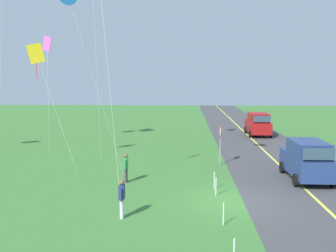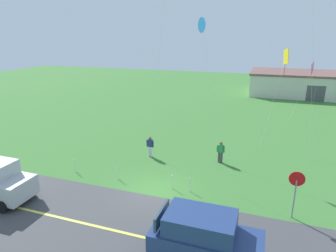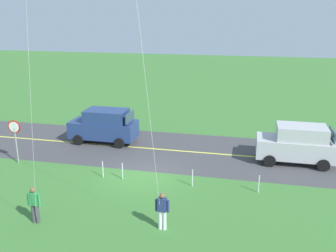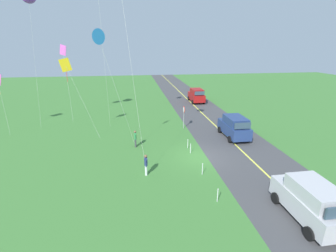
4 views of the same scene
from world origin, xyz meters
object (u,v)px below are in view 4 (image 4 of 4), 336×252
car_suv_foreground (234,127)px  person_adult_near (146,164)px  kite_blue_mid (98,37)px  car_parked_west_near (311,201)px  kite_pink_drift (63,51)px  stop_sign (184,113)px  car_parked_east_far (196,95)px  kite_cyan_top (66,66)px  person_adult_companion (135,138)px

car_suv_foreground → person_adult_near: car_suv_foreground is taller
car_suv_foreground → kite_blue_mid: size_ratio=0.43×
car_parked_west_near → kite_pink_drift: 29.10m
kite_pink_drift → car_suv_foreground: bearing=-118.9°
stop_sign → car_parked_east_far: bearing=-21.0°
car_suv_foreground → car_parked_east_far: (16.24, -0.35, 0.00)m
kite_blue_mid → kite_cyan_top: kite_blue_mid is taller
car_suv_foreground → car_parked_west_near: same height
kite_cyan_top → kite_pink_drift: bearing=15.0°
car_suv_foreground → kite_cyan_top: (2.92, 16.34, 5.95)m
car_parked_east_far → stop_sign: bearing=159.0°
person_adult_near → kite_blue_mid: 9.68m
person_adult_companion → kite_cyan_top: kite_cyan_top is taller
car_suv_foreground → stop_sign: bearing=51.6°
car_parked_east_far → person_adult_near: size_ratio=2.75×
car_parked_east_far → kite_blue_mid: (-19.37, 12.68, 8.40)m
car_parked_east_far → person_adult_companion: 20.13m
stop_sign → kite_blue_mid: size_ratio=0.25×
car_parked_west_near → stop_sign: bearing=12.7°
kite_pink_drift → kite_cyan_top: (-7.16, -1.92, -1.22)m
kite_pink_drift → stop_sign: bearing=-115.3°
car_parked_east_far → kite_cyan_top: (-13.32, 16.69, 5.95)m
car_parked_east_far → kite_pink_drift: 20.87m
car_suv_foreground → kite_blue_mid: 15.25m
car_parked_east_far → kite_cyan_top: bearing=128.6°
person_adult_near → person_adult_companion: bearing=134.5°
person_adult_near → car_suv_foreground: bearing=70.7°
kite_blue_mid → car_parked_west_near: bearing=-128.5°
kite_cyan_top → car_parked_west_near: bearing=-134.5°
car_parked_west_near → car_parked_east_far: bearing=-2.6°
car_suv_foreground → person_adult_companion: car_suv_foreground is taller
person_adult_companion → kite_cyan_top: size_ratio=0.20×
stop_sign → kite_cyan_top: 12.98m
stop_sign → kite_cyan_top: size_ratio=0.32×
car_parked_west_near → stop_sign: stop_sign is taller
person_adult_near → kite_blue_mid: size_ratio=0.16×
stop_sign → kite_blue_mid: 12.90m
person_adult_near → kite_cyan_top: size_ratio=0.20×
car_parked_east_far → person_adult_companion: bearing=148.9°
car_suv_foreground → kite_pink_drift: size_ratio=0.48×
car_suv_foreground → person_adult_near: bearing=123.5°
person_adult_companion → kite_cyan_top: 9.68m
kite_pink_drift → car_parked_west_near: bearing=-142.1°
stop_sign → person_adult_companion: stop_sign is taller
kite_pink_drift → kite_cyan_top: bearing=-165.0°
stop_sign → person_adult_companion: (-4.57, 5.55, -0.94)m
stop_sign → person_adult_near: (-9.80, 4.88, -0.94)m
car_parked_west_near → stop_sign: 16.17m
car_parked_west_near → kite_blue_mid: bearing=51.5°
car_parked_east_far → stop_sign: size_ratio=1.72×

